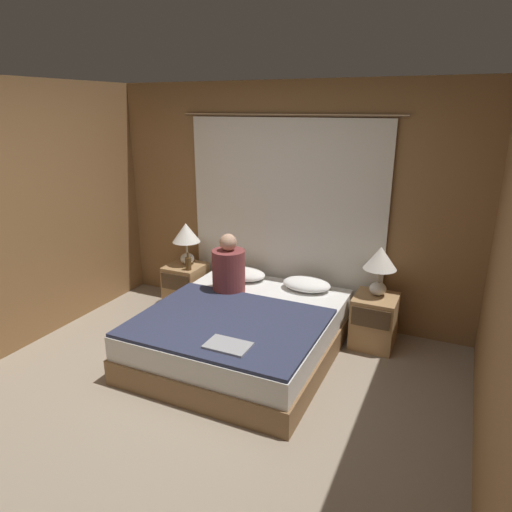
% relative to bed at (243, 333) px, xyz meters
% --- Properties ---
extents(ground_plane, '(16.00, 16.00, 0.00)m').
position_rel_bed_xyz_m(ground_plane, '(0.00, -0.94, -0.22)').
color(ground_plane, gray).
extents(wall_back, '(4.13, 0.06, 2.50)m').
position_rel_bed_xyz_m(wall_back, '(0.00, 1.07, 1.03)').
color(wall_back, olive).
rests_on(wall_back, ground_plane).
extents(curtain_panel, '(2.37, 0.02, 2.17)m').
position_rel_bed_xyz_m(curtain_panel, '(0.00, 1.01, 0.86)').
color(curtain_panel, white).
rests_on(curtain_panel, ground_plane).
extents(bed, '(1.65, 1.91, 0.44)m').
position_rel_bed_xyz_m(bed, '(0.00, 0.00, 0.00)').
color(bed, olive).
rests_on(bed, ground_plane).
extents(nightstand_left, '(0.40, 0.44, 0.51)m').
position_rel_bed_xyz_m(nightstand_left, '(-1.08, 0.69, 0.04)').
color(nightstand_left, '#A87F51').
rests_on(nightstand_left, ground_plane).
extents(nightstand_right, '(0.40, 0.44, 0.51)m').
position_rel_bed_xyz_m(nightstand_right, '(1.08, 0.69, 0.04)').
color(nightstand_right, '#A87F51').
rests_on(nightstand_right, ground_plane).
extents(lamp_left, '(0.31, 0.31, 0.48)m').
position_rel_bed_xyz_m(lamp_left, '(-1.08, 0.74, 0.63)').
color(lamp_left, silver).
rests_on(lamp_left, nightstand_left).
extents(lamp_right, '(0.31, 0.31, 0.48)m').
position_rel_bed_xyz_m(lamp_right, '(1.08, 0.74, 0.63)').
color(lamp_right, silver).
rests_on(lamp_right, nightstand_right).
extents(pillow_left, '(0.50, 0.35, 0.12)m').
position_rel_bed_xyz_m(pillow_left, '(-0.36, 0.74, 0.28)').
color(pillow_left, white).
rests_on(pillow_left, bed).
extents(pillow_right, '(0.50, 0.35, 0.12)m').
position_rel_bed_xyz_m(pillow_right, '(0.36, 0.74, 0.28)').
color(pillow_right, white).
rests_on(pillow_right, bed).
extents(blanket_on_bed, '(1.59, 1.26, 0.03)m').
position_rel_bed_xyz_m(blanket_on_bed, '(0.00, -0.29, 0.24)').
color(blanket_on_bed, '#2D334C').
rests_on(blanket_on_bed, bed).
extents(person_left_in_bed, '(0.33, 0.33, 0.61)m').
position_rel_bed_xyz_m(person_left_in_bed, '(-0.34, 0.37, 0.47)').
color(person_left_in_bed, brown).
rests_on(person_left_in_bed, bed).
extents(beer_bottle_on_left_stand, '(0.07, 0.07, 0.20)m').
position_rel_bed_xyz_m(beer_bottle_on_left_stand, '(-0.96, 0.58, 0.37)').
color(beer_bottle_on_left_stand, '#513819').
rests_on(beer_bottle_on_left_stand, nightstand_left).
extents(laptop_on_bed, '(0.35, 0.23, 0.02)m').
position_rel_bed_xyz_m(laptop_on_bed, '(0.21, -0.69, 0.26)').
color(laptop_on_bed, '#9EA0A5').
rests_on(laptop_on_bed, blanket_on_bed).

